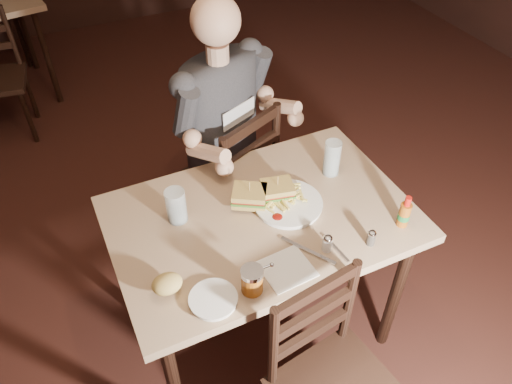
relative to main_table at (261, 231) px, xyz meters
name	(u,v)px	position (x,y,z in m)	size (l,w,h in m)	color
room_shell	(278,22)	(0.17, 0.24, 0.72)	(7.00, 7.00, 7.00)	black
main_table	(261,231)	(0.00, 0.00, 0.00)	(1.13, 0.76, 0.77)	tan
chair_far	(223,182)	(0.06, 0.57, -0.22)	(0.42, 0.46, 0.92)	black
diner	(226,104)	(0.08, 0.53, 0.25)	(0.54, 0.42, 0.93)	#353339
dinner_plate	(288,204)	(0.12, 0.01, 0.10)	(0.26, 0.26, 0.01)	white
sandwich_left	(250,192)	(-0.02, 0.07, 0.16)	(0.13, 0.11, 0.11)	tan
sandwich_right	(278,186)	(0.10, 0.06, 0.15)	(0.12, 0.10, 0.10)	tan
fries_pile	(284,196)	(0.11, 0.03, 0.12)	(0.24, 0.17, 0.04)	#EAD969
ketchup_dollop	(277,217)	(0.04, -0.05, 0.11)	(0.04, 0.04, 0.01)	maroon
glass_left	(176,206)	(-0.29, 0.12, 0.16)	(0.07, 0.07, 0.14)	silver
glass_right	(332,158)	(0.37, 0.11, 0.16)	(0.07, 0.07, 0.15)	silver
hot_sauce	(405,211)	(0.45, -0.26, 0.16)	(0.04, 0.04, 0.14)	#944B11
salt_shaker	(327,244)	(0.14, -0.25, 0.12)	(0.04, 0.04, 0.06)	white
pepper_shaker	(371,238)	(0.29, -0.29, 0.12)	(0.03, 0.03, 0.06)	#38332D
syrup_dispenser	(252,280)	(-0.17, -0.29, 0.14)	(0.08, 0.08, 0.10)	#944B11
napkin	(287,269)	(-0.03, -0.27, 0.09)	(0.17, 0.16, 0.00)	white
knife	(308,250)	(0.07, -0.23, 0.09)	(0.01, 0.22, 0.01)	silver
fork	(336,248)	(0.17, -0.26, 0.09)	(0.01, 0.14, 0.00)	silver
side_plate	(213,300)	(-0.31, -0.28, 0.09)	(0.15, 0.15, 0.01)	white
bread_roll	(167,284)	(-0.43, -0.19, 0.13)	(0.10, 0.08, 0.06)	tan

